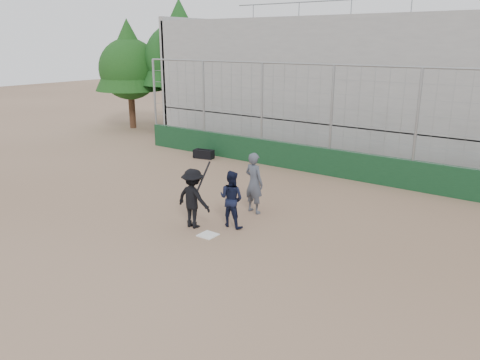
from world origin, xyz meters
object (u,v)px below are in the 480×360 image
Objects in this scene: batter_at_plate at (193,198)px; equipment_bag at (204,154)px; umpire at (254,186)px; catcher_crouched at (231,208)px.

batter_at_plate reaches higher than equipment_bag.
umpire is at bearing 70.17° from batter_at_plate.
batter_at_plate is at bearing 81.08° from umpire.
batter_at_plate reaches higher than umpire.
batter_at_plate is at bearing -143.12° from catcher_crouched.
catcher_crouched is 1.16× the size of equipment_bag.
equipment_bag is at bearing 135.71° from catcher_crouched.
umpire is 6.87m from equipment_bag.
equipment_bag is (-5.56, 5.42, -0.34)m from catcher_crouched.
batter_at_plate reaches higher than catcher_crouched.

